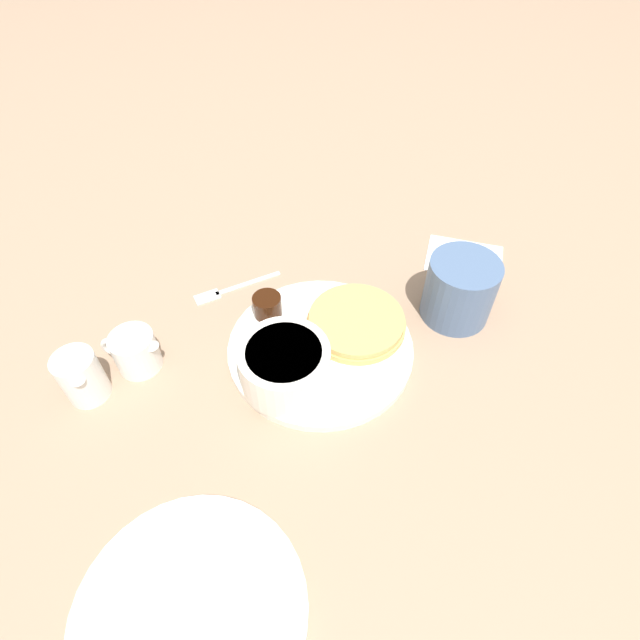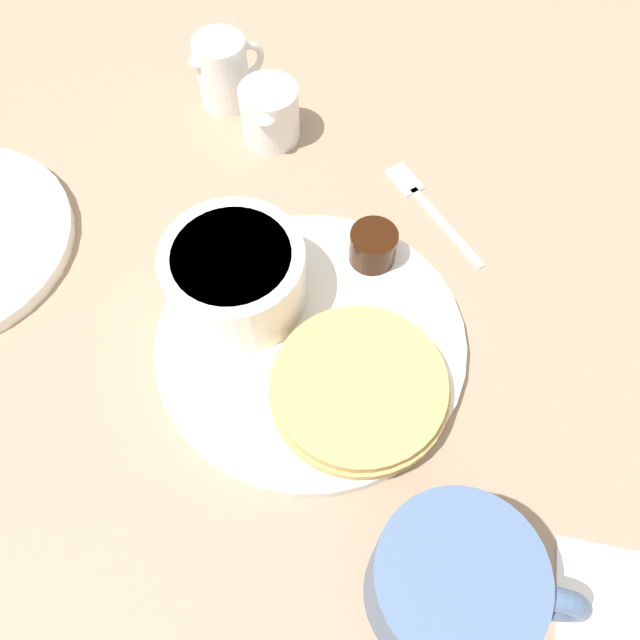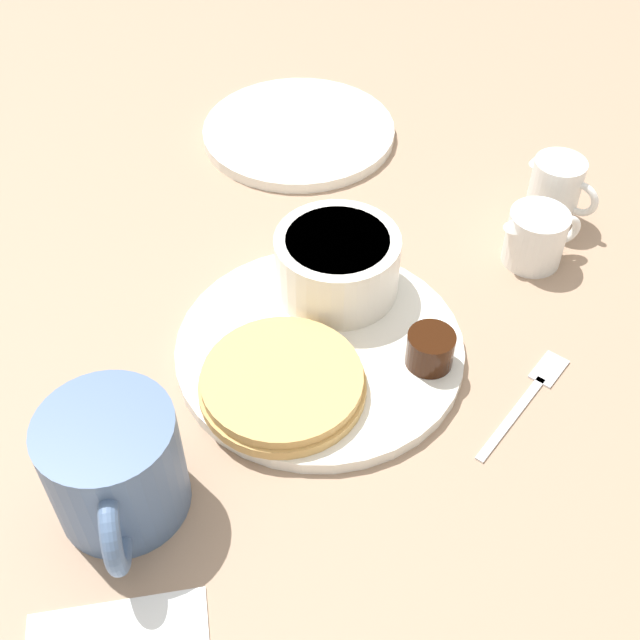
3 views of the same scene
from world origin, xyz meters
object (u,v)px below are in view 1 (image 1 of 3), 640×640
at_px(plate, 321,348).
at_px(fork, 228,290).
at_px(creamer_pitcher_near, 135,351).
at_px(creamer_pitcher_far, 81,376).
at_px(coffee_mug, 460,288).
at_px(bowl, 285,365).

distance_m(plate, fork, 0.18).
height_order(creamer_pitcher_near, creamer_pitcher_far, creamer_pitcher_far).
height_order(plate, creamer_pitcher_near, creamer_pitcher_near).
distance_m(coffee_mug, fork, 0.33).
bearing_deg(creamer_pitcher_near, plate, 14.40).
distance_m(creamer_pitcher_far, fork, 0.23).
relative_size(coffee_mug, creamer_pitcher_far, 1.82).
xyz_separation_m(coffee_mug, fork, (-0.32, -0.01, -0.04)).
xyz_separation_m(bowl, creamer_pitcher_far, (-0.24, -0.05, -0.01)).
relative_size(plate, creamer_pitcher_far, 3.44).
distance_m(coffee_mug, creamer_pitcher_far, 0.49).
height_order(plate, fork, plate).
relative_size(plate, creamer_pitcher_near, 3.04).
bearing_deg(coffee_mug, creamer_pitcher_far, -154.95).
xyz_separation_m(plate, bowl, (-0.03, -0.06, 0.04)).
bearing_deg(coffee_mug, creamer_pitcher_near, -158.50).
relative_size(creamer_pitcher_far, fork, 0.61).
bearing_deg(creamer_pitcher_far, plate, 21.81).
xyz_separation_m(creamer_pitcher_far, fork, (0.12, 0.20, -0.03)).
height_order(bowl, creamer_pitcher_far, creamer_pitcher_far).
distance_m(bowl, coffee_mug, 0.26).
bearing_deg(creamer_pitcher_far, creamer_pitcher_near, 48.57).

